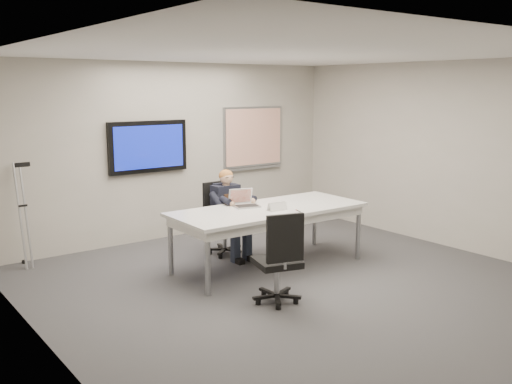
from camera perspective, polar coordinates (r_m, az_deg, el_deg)
floor at (r=7.18m, az=4.05°, el=-9.19°), size 6.00×6.00×0.02m
ceiling at (r=6.77m, az=4.37°, el=13.74°), size 6.00×6.00×0.02m
wall_back at (r=9.29m, az=-8.08°, el=4.10°), size 6.00×0.02×2.80m
wall_left at (r=5.38m, az=-20.63°, el=-1.00°), size 0.02×6.00×2.80m
wall_right at (r=9.08m, az=18.65°, el=3.52°), size 0.02×6.00×2.80m
conference_table at (r=7.65m, az=1.27°, el=-2.26°), size 2.68×1.16×0.82m
tv_display at (r=9.00m, az=-10.73°, el=4.47°), size 1.30×0.09×0.80m
whiteboard at (r=10.09m, az=-0.26°, el=5.44°), size 1.25×0.08×1.10m
office_chair_far at (r=8.36m, az=-3.35°, el=-3.98°), size 0.53×0.53×1.05m
office_chair_near at (r=6.46m, az=2.24°, el=-8.29°), size 0.63×0.63×1.07m
seated_person at (r=8.13m, az=-2.40°, el=-3.10°), size 0.39×0.67×1.26m
crutch at (r=8.27m, az=-22.28°, el=-1.98°), size 0.47×0.72×1.53m
laptop at (r=7.71m, az=-1.19°, el=-1.00°), size 0.39×0.40×0.24m
name_tent at (r=7.47m, az=2.13°, el=-1.43°), size 0.27×0.09×0.11m
pen at (r=7.43m, az=4.24°, el=-1.88°), size 0.05×0.13×0.01m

